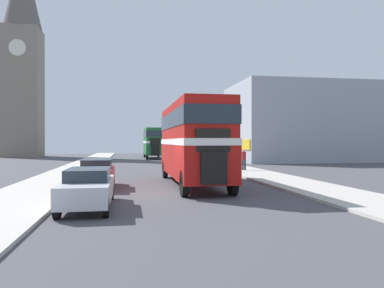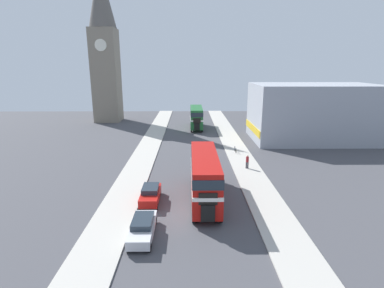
{
  "view_description": "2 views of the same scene",
  "coord_description": "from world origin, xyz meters",
  "px_view_note": "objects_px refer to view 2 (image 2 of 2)",
  "views": [
    {
      "loc": [
        -2.42,
        -17.0,
        2.4
      ],
      "look_at": [
        1.06,
        3.37,
        2.27
      ],
      "focal_mm": 35.0,
      "sensor_mm": 36.0,
      "label": 1
    },
    {
      "loc": [
        -0.38,
        -22.96,
        12.4
      ],
      "look_at": [
        0.0,
        15.97,
        2.14
      ],
      "focal_mm": 28.0,
      "sensor_mm": 36.0,
      "label": 2
    }
  ],
  "objects_px": {
    "pedestrian_walking": "(247,161)",
    "church_tower": "(104,44)",
    "car_parked_mid": "(150,194)",
    "double_decker_bus": "(205,173)",
    "car_parked_near": "(143,227)",
    "bicycle_on_pavement": "(235,150)",
    "bus_distant": "(196,116)"
  },
  "relations": [
    {
      "from": "bus_distant",
      "to": "bicycle_on_pavement",
      "type": "xyz_separation_m",
      "value": [
        5.29,
        -17.64,
        -2.06
      ]
    },
    {
      "from": "car_parked_mid",
      "to": "bicycle_on_pavement",
      "type": "relative_size",
      "value": 2.38
    },
    {
      "from": "pedestrian_walking",
      "to": "double_decker_bus",
      "type": "bearing_deg",
      "value": -123.73
    },
    {
      "from": "church_tower",
      "to": "car_parked_mid",
      "type": "bearing_deg",
      "value": -70.83
    },
    {
      "from": "car_parked_near",
      "to": "church_tower",
      "type": "xyz_separation_m",
      "value": [
        -14.89,
        48.3,
        16.2
      ]
    },
    {
      "from": "double_decker_bus",
      "to": "car_parked_mid",
      "type": "distance_m",
      "value": 5.42
    },
    {
      "from": "car_parked_mid",
      "to": "church_tower",
      "type": "bearing_deg",
      "value": 109.17
    },
    {
      "from": "double_decker_bus",
      "to": "bus_distant",
      "type": "xyz_separation_m",
      "value": [
        0.02,
        33.23,
        -0.08
      ]
    },
    {
      "from": "double_decker_bus",
      "to": "bus_distant",
      "type": "relative_size",
      "value": 1.14
    },
    {
      "from": "car_parked_near",
      "to": "bicycle_on_pavement",
      "type": "height_order",
      "value": "car_parked_near"
    },
    {
      "from": "car_parked_mid",
      "to": "church_tower",
      "type": "xyz_separation_m",
      "value": [
        -14.73,
        42.37,
        16.17
      ]
    },
    {
      "from": "car_parked_near",
      "to": "pedestrian_walking",
      "type": "relative_size",
      "value": 2.72
    },
    {
      "from": "bicycle_on_pavement",
      "to": "church_tower",
      "type": "xyz_separation_m",
      "value": [
        -25.12,
        26.33,
        16.46
      ]
    },
    {
      "from": "car_parked_near",
      "to": "pedestrian_walking",
      "type": "xyz_separation_m",
      "value": [
        10.6,
        14.89,
        0.33
      ]
    },
    {
      "from": "car_parked_near",
      "to": "bicycle_on_pavement",
      "type": "bearing_deg",
      "value": 65.04
    },
    {
      "from": "car_parked_mid",
      "to": "pedestrian_walking",
      "type": "distance_m",
      "value": 14.01
    },
    {
      "from": "double_decker_bus",
      "to": "church_tower",
      "type": "distance_m",
      "value": 48.53
    },
    {
      "from": "double_decker_bus",
      "to": "car_parked_mid",
      "type": "height_order",
      "value": "double_decker_bus"
    },
    {
      "from": "bus_distant",
      "to": "car_parked_mid",
      "type": "xyz_separation_m",
      "value": [
        -5.09,
        -33.68,
        -1.78
      ]
    },
    {
      "from": "car_parked_mid",
      "to": "church_tower",
      "type": "distance_m",
      "value": 47.69
    },
    {
      "from": "bicycle_on_pavement",
      "to": "car_parked_near",
      "type": "bearing_deg",
      "value": -114.96
    },
    {
      "from": "pedestrian_walking",
      "to": "church_tower",
      "type": "relative_size",
      "value": 0.05
    },
    {
      "from": "double_decker_bus",
      "to": "church_tower",
      "type": "bearing_deg",
      "value": 115.29
    },
    {
      "from": "church_tower",
      "to": "bus_distant",
      "type": "bearing_deg",
      "value": -23.67
    },
    {
      "from": "car_parked_near",
      "to": "car_parked_mid",
      "type": "height_order",
      "value": "car_parked_mid"
    },
    {
      "from": "pedestrian_walking",
      "to": "church_tower",
      "type": "height_order",
      "value": "church_tower"
    },
    {
      "from": "bus_distant",
      "to": "car_parked_near",
      "type": "distance_m",
      "value": 39.95
    },
    {
      "from": "bus_distant",
      "to": "bicycle_on_pavement",
      "type": "distance_m",
      "value": 18.53
    },
    {
      "from": "car_parked_mid",
      "to": "pedestrian_walking",
      "type": "bearing_deg",
      "value": 39.81
    },
    {
      "from": "double_decker_bus",
      "to": "car_parked_near",
      "type": "relative_size",
      "value": 2.33
    },
    {
      "from": "double_decker_bus",
      "to": "car_parked_near",
      "type": "xyz_separation_m",
      "value": [
        -4.92,
        -6.38,
        -1.88
      ]
    },
    {
      "from": "car_parked_near",
      "to": "car_parked_mid",
      "type": "distance_m",
      "value": 5.93
    }
  ]
}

